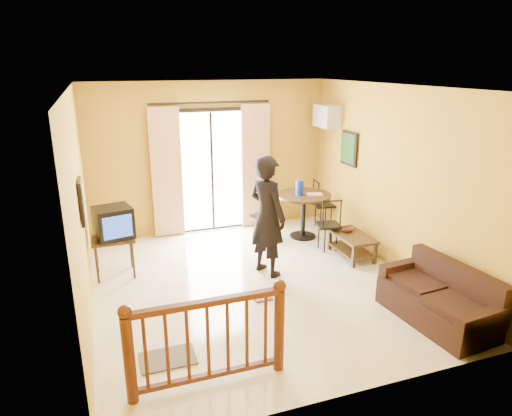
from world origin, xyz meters
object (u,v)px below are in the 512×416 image
object	(u,v)px
dining_table	(304,203)
coffee_table	(352,242)
sofa	(440,301)
standing_person	(267,216)
television	(113,222)

from	to	relation	value
dining_table	coffee_table	bearing A→B (deg)	-71.06
sofa	standing_person	distance (m)	2.61
standing_person	coffee_table	bearing A→B (deg)	-109.95
dining_table	television	bearing A→B (deg)	-171.11
television	standing_person	xyz separation A→B (m)	(2.18, -0.68, 0.07)
dining_table	sofa	distance (m)	3.25
coffee_table	sofa	distance (m)	2.10
television	coffee_table	xyz separation A→B (m)	(3.72, -0.58, -0.59)
coffee_table	standing_person	xyz separation A→B (m)	(-1.54, -0.10, 0.66)
sofa	dining_table	bearing A→B (deg)	91.58
television	standing_person	world-z (taller)	standing_person
coffee_table	standing_person	size ratio (longest dim) A/B	0.48
television	coffee_table	distance (m)	3.81
sofa	standing_person	world-z (taller)	standing_person
coffee_table	standing_person	distance (m)	1.68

